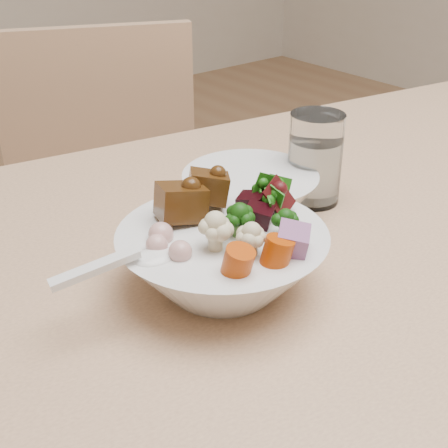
% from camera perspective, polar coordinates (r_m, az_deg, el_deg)
% --- Properties ---
extents(dining_table, '(1.68, 1.13, 0.73)m').
position_cam_1_polar(dining_table, '(0.86, 16.78, -3.99)').
color(dining_table, '#D8AA7F').
rests_on(dining_table, ground).
extents(chair_far, '(0.52, 0.52, 0.86)m').
position_cam_1_polar(chair_far, '(1.30, -10.12, -0.12)').
color(chair_far, tan).
rests_on(chair_far, ground).
extents(food_bowl, '(0.22, 0.22, 0.12)m').
position_cam_1_polar(food_bowl, '(0.64, -0.12, -2.83)').
color(food_bowl, white).
rests_on(food_bowl, dining_table).
extents(soup_spoon, '(0.12, 0.05, 0.02)m').
position_cam_1_polar(soup_spoon, '(0.59, -7.73, -3.38)').
color(soup_spoon, white).
rests_on(soup_spoon, food_bowl).
extents(water_glass, '(0.07, 0.07, 0.12)m').
position_cam_1_polar(water_glass, '(0.82, 8.29, 5.61)').
color(water_glass, silver).
rests_on(water_glass, dining_table).
extents(side_bowl, '(0.17, 0.17, 0.06)m').
position_cam_1_polar(side_bowl, '(0.79, 2.39, 2.68)').
color(side_bowl, white).
rests_on(side_bowl, dining_table).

